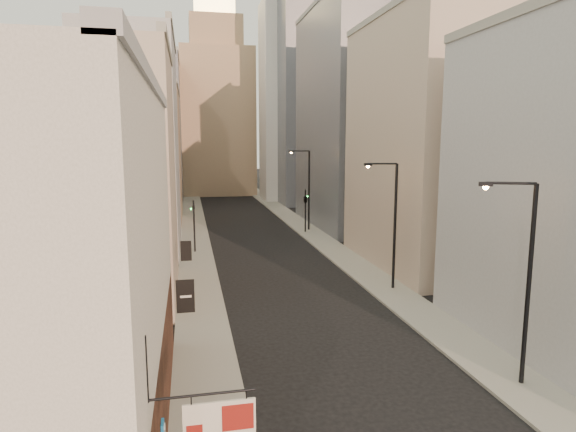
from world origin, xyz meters
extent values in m
cube|color=gray|center=(-6.50, 55.00, 0.07)|extent=(3.00, 140.00, 0.15)
cube|color=gray|center=(6.50, 55.00, 0.07)|extent=(3.00, 140.00, 0.15)
cube|color=brown|center=(-11.00, 9.00, 2.00)|extent=(6.00, 16.00, 4.00)
cube|color=beige|center=(-11.00, 9.00, 8.00)|extent=(6.00, 16.00, 8.00)
cube|color=#9E9FA3|center=(-8.20, 9.00, 12.10)|extent=(0.60, 16.00, 0.40)
cylinder|color=black|center=(-6.90, 3.00, 4.90)|extent=(2.40, 0.06, 0.06)
cube|color=beige|center=(-6.50, 3.00, 4.15)|extent=(1.60, 0.06, 1.10)
cube|color=maroon|center=(-6.10, 3.00, 4.30)|extent=(0.70, 0.10, 0.60)
cube|color=maroon|center=(-7.05, 3.00, 4.05)|extent=(0.35, 0.10, 0.35)
cube|color=blue|center=(-7.95, 6.20, 2.20)|extent=(0.08, 0.40, 0.50)
cube|color=black|center=(-7.30, 14.00, 3.60)|extent=(0.80, 0.08, 1.50)
cube|color=black|center=(-7.30, 24.00, 3.40)|extent=(0.70, 0.08, 1.30)
cube|color=#BBA693|center=(-12.00, 26.00, 8.00)|extent=(8.00, 12.00, 16.00)
cube|color=#9E9FA3|center=(-12.00, 42.00, 10.00)|extent=(8.00, 16.00, 20.00)
cube|color=tan|center=(-12.00, 60.00, 8.50)|extent=(8.00, 18.00, 17.00)
cube|color=gray|center=(-12.00, 80.00, 12.00)|extent=(8.00, 20.00, 24.00)
cube|color=#BBA693|center=(12.00, 30.00, 10.00)|extent=(8.00, 16.00, 20.00)
cube|color=gray|center=(12.00, 50.00, 13.00)|extent=(8.00, 20.00, 26.00)
cube|color=gray|center=(18.00, 78.00, 25.00)|extent=(20.00, 22.00, 50.00)
cube|color=tan|center=(-1.00, 92.00, 14.00)|extent=(14.00, 14.00, 28.00)
cube|color=tan|center=(-1.00, 92.00, 31.00)|extent=(10.00, 10.00, 6.00)
cylinder|color=#FFCC72|center=(-1.00, 92.00, 36.50)|extent=(8.00, 8.00, 5.00)
cube|color=silver|center=(10.00, 78.00, 17.00)|extent=(8.00, 8.00, 34.00)
cylinder|color=black|center=(6.67, 9.92, 4.34)|extent=(0.19, 0.19, 8.68)
cylinder|color=black|center=(5.78, 10.28, 8.68)|extent=(1.83, 0.83, 0.12)
cube|color=black|center=(4.88, 10.64, 8.63)|extent=(0.57, 0.40, 0.17)
sphere|color=#F9913E|center=(4.88, 10.64, 8.50)|extent=(0.23, 0.23, 0.23)
cylinder|color=black|center=(6.90, 23.69, 4.44)|extent=(0.20, 0.20, 8.87)
cylinder|color=black|center=(5.93, 23.88, 8.87)|extent=(1.96, 0.48, 0.12)
cube|color=black|center=(4.96, 24.06, 8.82)|extent=(0.57, 0.31, 0.18)
sphere|color=#F9913E|center=(4.96, 24.06, 8.69)|extent=(0.24, 0.24, 0.24)
cylinder|color=black|center=(6.68, 47.05, 4.66)|extent=(0.21, 0.21, 9.31)
cylinder|color=black|center=(5.67, 47.30, 9.31)|extent=(2.04, 0.62, 0.12)
cube|color=black|center=(4.67, 47.54, 9.26)|extent=(0.61, 0.36, 0.19)
sphere|color=#F9913E|center=(4.67, 47.54, 9.13)|extent=(0.25, 0.25, 0.25)
cylinder|color=black|center=(-6.61, 38.10, 2.50)|extent=(0.16, 0.16, 5.00)
imported|color=black|center=(-6.61, 38.10, 4.20)|extent=(0.57, 0.57, 1.32)
sphere|color=#19E533|center=(-6.86, 38.10, 4.20)|extent=(0.16, 0.16, 0.16)
cylinder|color=black|center=(5.96, 45.84, 2.50)|extent=(0.16, 0.16, 5.00)
imported|color=black|center=(5.96, 45.84, 4.20)|extent=(0.76, 0.76, 1.52)
sphere|color=#19E533|center=(6.21, 45.84, 4.20)|extent=(0.16, 0.16, 0.16)
camera|label=1|loc=(-7.01, -6.89, 10.32)|focal=30.00mm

